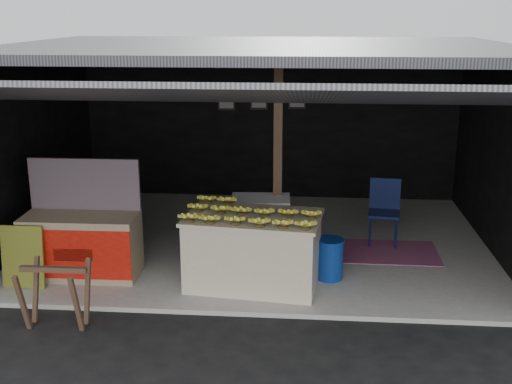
# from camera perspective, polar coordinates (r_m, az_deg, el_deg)

# --- Properties ---
(ground) EXTENTS (80.00, 80.00, 0.00)m
(ground) POSITION_cam_1_polar(r_m,az_deg,el_deg) (7.69, -1.14, -11.03)
(ground) COLOR black
(ground) RESTS_ON ground
(concrete_slab) EXTENTS (7.00, 5.00, 0.06)m
(concrete_slab) POSITION_cam_1_polar(r_m,az_deg,el_deg) (9.96, 0.33, -4.39)
(concrete_slab) COLOR gray
(concrete_slab) RESTS_ON ground
(shophouse) EXTENTS (7.40, 7.29, 3.02)m
(shophouse) POSITION_cam_1_polar(r_m,az_deg,el_deg) (9.76, 0.49, 7.74)
(shophouse) COLOR black
(shophouse) RESTS_ON ground
(banana_table) EXTENTS (1.80, 1.23, 0.93)m
(banana_table) POSITION_cam_1_polar(r_m,az_deg,el_deg) (8.21, -0.24, -5.19)
(banana_table) COLOR beige
(banana_table) RESTS_ON concrete_slab
(banana_pile) EXTENTS (1.66, 1.11, 0.18)m
(banana_pile) POSITION_cam_1_polar(r_m,az_deg,el_deg) (8.03, -0.24, -1.49)
(banana_pile) COLOR yellow
(banana_pile) RESTS_ON banana_table
(white_crate) EXTENTS (0.84, 0.60, 0.91)m
(white_crate) POSITION_cam_1_polar(r_m,az_deg,el_deg) (9.04, 0.40, -3.27)
(white_crate) COLOR white
(white_crate) RESTS_ON concrete_slab
(neighbor_stall) EXTENTS (1.50, 0.69, 1.54)m
(neighbor_stall) POSITION_cam_1_polar(r_m,az_deg,el_deg) (8.81, -15.22, -4.32)
(neighbor_stall) COLOR #998466
(neighbor_stall) RESTS_ON concrete_slab
(green_signboard) EXTENTS (0.54, 0.12, 0.81)m
(green_signboard) POSITION_cam_1_polar(r_m,az_deg,el_deg) (8.68, -20.04, -5.45)
(green_signboard) COLOR black
(green_signboard) RESTS_ON concrete_slab
(sawhorse) EXTENTS (0.76, 0.65, 0.74)m
(sawhorse) POSITION_cam_1_polar(r_m,az_deg,el_deg) (7.59, -17.44, -8.27)
(sawhorse) COLOR brown
(sawhorse) RESTS_ON ground
(water_barrel) EXTENTS (0.35, 0.35, 0.52)m
(water_barrel) POSITION_cam_1_polar(r_m,az_deg,el_deg) (8.52, 6.57, -6.02)
(water_barrel) COLOR navy
(water_barrel) RESTS_ON concrete_slab
(plastic_chair) EXTENTS (0.51, 0.51, 0.98)m
(plastic_chair) POSITION_cam_1_polar(r_m,az_deg,el_deg) (9.87, 11.34, -1.19)
(plastic_chair) COLOR #091135
(plastic_chair) RESTS_ON concrete_slab
(magenta_rug) EXTENTS (1.51, 1.01, 0.01)m
(magenta_rug) POSITION_cam_1_polar(r_m,az_deg,el_deg) (9.63, 11.46, -5.24)
(magenta_rug) COLOR #7B1B4E
(magenta_rug) RESTS_ON concrete_slab
(picture_frames) EXTENTS (1.62, 0.04, 0.46)m
(picture_frames) POSITION_cam_1_polar(r_m,az_deg,el_deg) (11.85, 0.43, 8.34)
(picture_frames) COLOR black
(picture_frames) RESTS_ON shophouse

